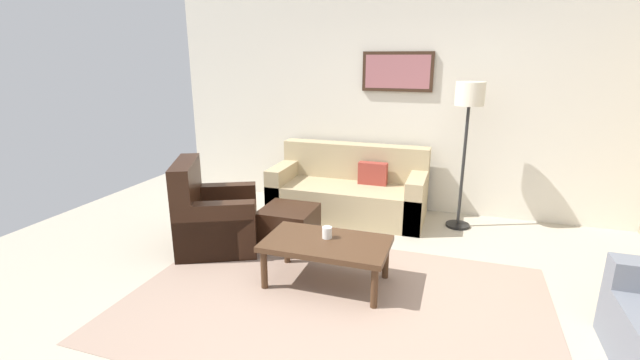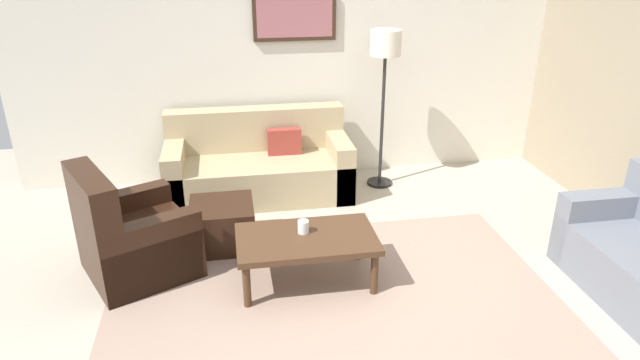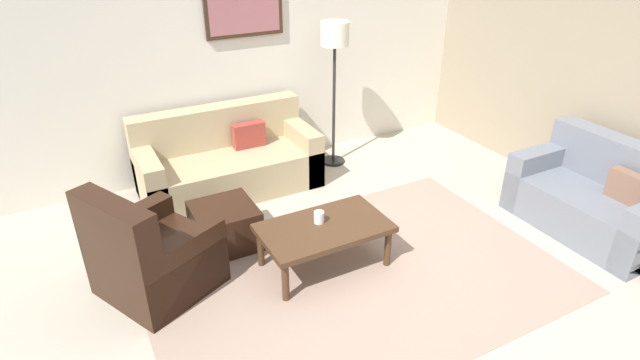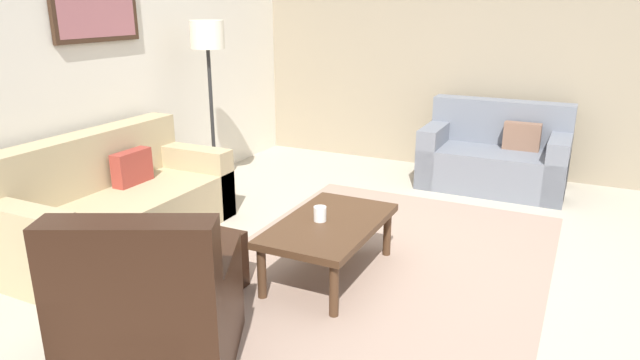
{
  "view_description": "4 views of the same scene",
  "coord_description": "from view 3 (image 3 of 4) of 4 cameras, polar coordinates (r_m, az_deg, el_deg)",
  "views": [
    {
      "loc": [
        0.88,
        -3.04,
        1.97
      ],
      "look_at": [
        -0.32,
        0.56,
        0.88
      ],
      "focal_mm": 24.08,
      "sensor_mm": 36.0,
      "label": 1
    },
    {
      "loc": [
        -0.71,
        -3.48,
        2.54
      ],
      "look_at": [
        -0.02,
        0.53,
        0.78
      ],
      "focal_mm": 31.06,
      "sensor_mm": 36.0,
      "label": 2
    },
    {
      "loc": [
        -1.92,
        -2.92,
        2.77
      ],
      "look_at": [
        -0.19,
        0.32,
        0.84
      ],
      "focal_mm": 28.6,
      "sensor_mm": 36.0,
      "label": 3
    },
    {
      "loc": [
        -3.44,
        -1.24,
        1.87
      ],
      "look_at": [
        -0.19,
        0.35,
        0.71
      ],
      "focal_mm": 31.25,
      "sensor_mm": 36.0,
      "label": 4
    }
  ],
  "objects": [
    {
      "name": "coffee_table",
      "position": [
        4.37,
        0.47,
        -5.69
      ],
      "size": [
        1.1,
        0.64,
        0.41
      ],
      "color": "#472D1C",
      "rests_on": "ground_plane"
    },
    {
      "name": "couch_main",
      "position": [
        5.79,
        -10.42,
        2.04
      ],
      "size": [
        1.92,
        0.89,
        0.88
      ],
      "color": "tan",
      "rests_on": "ground_plane"
    },
    {
      "name": "area_rug",
      "position": [
        4.46,
        4.15,
        -10.69
      ],
      "size": [
        3.45,
        2.33,
        0.01
      ],
      "primitive_type": "cube",
      "color": "gray",
      "rests_on": "ground_plane"
    },
    {
      "name": "rear_partition",
      "position": [
        6.0,
        -8.97,
        14.26
      ],
      "size": [
        6.0,
        0.12,
        2.8
      ],
      "primitive_type": "cube",
      "color": "silver",
      "rests_on": "ground_plane"
    },
    {
      "name": "ottoman",
      "position": [
        4.81,
        -10.58,
        -5.08
      ],
      "size": [
        0.56,
        0.56,
        0.4
      ],
      "primitive_type": "cube",
      "color": "black",
      "rests_on": "ground_plane"
    },
    {
      "name": "ground_plane",
      "position": [
        4.46,
        4.15,
        -10.73
      ],
      "size": [
        8.0,
        8.0,
        0.0
      ],
      "primitive_type": "plane",
      "color": "#B2A893"
    },
    {
      "name": "couch_loveseat",
      "position": [
        5.62,
        28.66,
        -1.98
      ],
      "size": [
        0.84,
        1.44,
        0.88
      ],
      "color": "slate",
      "rests_on": "ground_plane"
    },
    {
      "name": "stone_feature_panel",
      "position": [
        5.88,
        30.83,
        10.46
      ],
      "size": [
        0.12,
        5.2,
        2.8
      ],
      "primitive_type": "cube",
      "color": "gray",
      "rests_on": "ground_plane"
    },
    {
      "name": "armchair_leather",
      "position": [
        4.34,
        -18.56,
        -8.54
      ],
      "size": [
        1.07,
        1.07,
        0.95
      ],
      "color": "black",
      "rests_on": "ground_plane"
    },
    {
      "name": "cup",
      "position": [
        4.36,
        -0.11,
        -4.18
      ],
      "size": [
        0.09,
        0.09,
        0.1
      ],
      "primitive_type": "cylinder",
      "color": "white",
      "rests_on": "coffee_table"
    },
    {
      "name": "framed_artwork",
      "position": [
        5.86,
        -8.47,
        17.92
      ],
      "size": [
        0.88,
        0.04,
        0.49
      ],
      "color": "#382316"
    },
    {
      "name": "lamp_standing",
      "position": [
        5.9,
        1.65,
        14.44
      ],
      "size": [
        0.32,
        0.32,
        1.71
      ],
      "color": "black",
      "rests_on": "ground_plane"
    }
  ]
}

